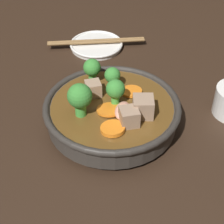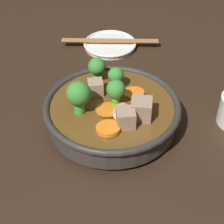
# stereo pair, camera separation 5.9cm
# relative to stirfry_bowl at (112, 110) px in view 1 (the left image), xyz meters

# --- Properties ---
(ground_plane) EXTENTS (3.00, 3.00, 0.00)m
(ground_plane) POSITION_rel_stirfry_bowl_xyz_m (0.00, 0.00, -0.04)
(ground_plane) COLOR black
(stirfry_bowl) EXTENTS (0.24, 0.24, 0.11)m
(stirfry_bowl) POSITION_rel_stirfry_bowl_xyz_m (0.00, 0.00, 0.00)
(stirfry_bowl) COLOR #38332D
(stirfry_bowl) RESTS_ON ground_plane
(side_saucer) EXTENTS (0.13, 0.13, 0.01)m
(side_saucer) POSITION_rel_stirfry_bowl_xyz_m (-0.22, 0.18, -0.03)
(side_saucer) COLOR white
(side_saucer) RESTS_ON ground_plane
(chopsticks_pair) EXTENTS (0.16, 0.18, 0.01)m
(chopsticks_pair) POSITION_rel_stirfry_bowl_xyz_m (-0.22, 0.18, -0.02)
(chopsticks_pair) COLOR olive
(chopsticks_pair) RESTS_ON side_saucer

